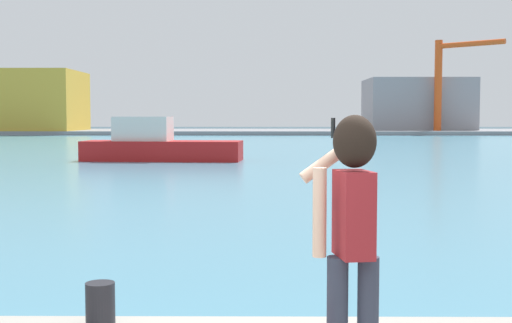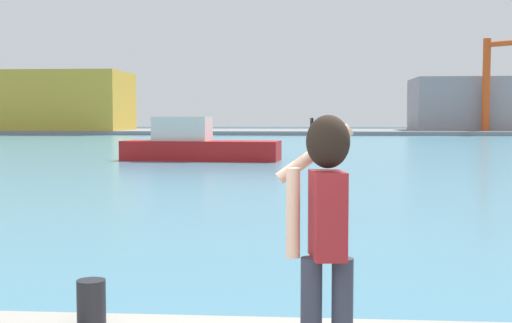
{
  "view_description": "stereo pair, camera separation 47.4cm",
  "coord_description": "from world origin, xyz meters",
  "px_view_note": "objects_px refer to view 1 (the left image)",
  "views": [
    {
      "loc": [
        0.2,
        -3.76,
        2.33
      ],
      "look_at": [
        0.14,
        3.04,
        1.89
      ],
      "focal_mm": 47.47,
      "sensor_mm": 36.0,
      "label": 1
    },
    {
      "loc": [
        0.67,
        -3.74,
        2.33
      ],
      "look_at": [
        0.14,
        3.04,
        1.89
      ],
      "focal_mm": 47.47,
      "sensor_mm": 36.0,
      "label": 2
    }
  ],
  "objects_px": {
    "warehouse_right": "(417,104)",
    "port_crane": "(447,75)",
    "harbor_bollard": "(100,306)",
    "person_photographer": "(352,219)",
    "warehouse_left": "(15,101)",
    "boat_moored": "(158,145)"
  },
  "relations": [
    {
      "from": "harbor_bollard",
      "to": "warehouse_left",
      "type": "relative_size",
      "value": 0.02
    },
    {
      "from": "warehouse_right",
      "to": "harbor_bollard",
      "type": "bearing_deg",
      "value": -104.46
    },
    {
      "from": "port_crane",
      "to": "boat_moored",
      "type": "bearing_deg",
      "value": -119.05
    },
    {
      "from": "person_photographer",
      "to": "port_crane",
      "type": "xyz_separation_m",
      "value": [
        23.93,
        85.63,
        6.26
      ]
    },
    {
      "from": "warehouse_right",
      "to": "port_crane",
      "type": "relative_size",
      "value": 1.21
    },
    {
      "from": "boat_moored",
      "to": "person_photographer",
      "type": "bearing_deg",
      "value": -74.54
    },
    {
      "from": "warehouse_right",
      "to": "port_crane",
      "type": "distance_m",
      "value": 8.57
    },
    {
      "from": "warehouse_left",
      "to": "port_crane",
      "type": "relative_size",
      "value": 1.46
    },
    {
      "from": "warehouse_right",
      "to": "port_crane",
      "type": "bearing_deg",
      "value": -74.18
    },
    {
      "from": "boat_moored",
      "to": "port_crane",
      "type": "distance_m",
      "value": 62.21
    },
    {
      "from": "harbor_bollard",
      "to": "boat_moored",
      "type": "height_order",
      "value": "boat_moored"
    },
    {
      "from": "harbor_bollard",
      "to": "warehouse_left",
      "type": "distance_m",
      "value": 92.63
    },
    {
      "from": "person_photographer",
      "to": "warehouse_right",
      "type": "relative_size",
      "value": 0.12
    },
    {
      "from": "person_photographer",
      "to": "harbor_bollard",
      "type": "bearing_deg",
      "value": 52.36
    },
    {
      "from": "warehouse_left",
      "to": "person_photographer",
      "type": "bearing_deg",
      "value": -68.73
    },
    {
      "from": "warehouse_left",
      "to": "port_crane",
      "type": "distance_m",
      "value": 58.23
    },
    {
      "from": "person_photographer",
      "to": "warehouse_left",
      "type": "height_order",
      "value": "warehouse_left"
    },
    {
      "from": "boat_moored",
      "to": "port_crane",
      "type": "relative_size",
      "value": 0.71
    },
    {
      "from": "harbor_bollard",
      "to": "port_crane",
      "type": "bearing_deg",
      "value": 73.03
    },
    {
      "from": "harbor_bollard",
      "to": "port_crane",
      "type": "relative_size",
      "value": 0.03
    },
    {
      "from": "person_photographer",
      "to": "warehouse_right",
      "type": "bearing_deg",
      "value": -22.07
    },
    {
      "from": "person_photographer",
      "to": "port_crane",
      "type": "relative_size",
      "value": 0.14
    }
  ]
}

